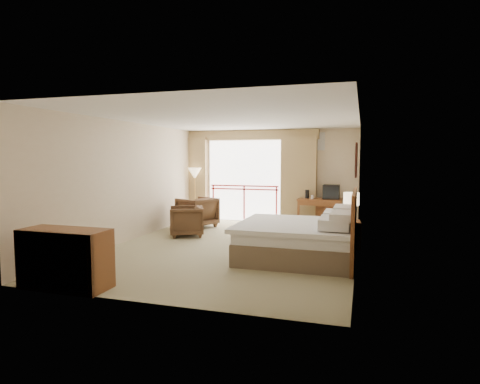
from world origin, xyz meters
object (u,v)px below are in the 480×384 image
(wastebasket, at_px, (296,221))
(side_table, at_px, (182,216))
(armchair_near, at_px, (186,236))
(nightstand, at_px, (350,234))
(bed, at_px, (300,239))
(tv, at_px, (331,192))
(floor_lamp, at_px, (195,175))
(desk, at_px, (320,205))
(armchair_far, at_px, (197,227))
(table_lamp, at_px, (351,200))
(dresser, at_px, (65,259))

(wastebasket, xyz_separation_m, side_table, (-2.70, -1.46, 0.24))
(armchair_near, relative_size, side_table, 1.37)
(nightstand, bearing_deg, side_table, 165.62)
(bed, relative_size, side_table, 3.64)
(armchair_near, bearing_deg, bed, 39.67)
(bed, xyz_separation_m, wastebasket, (-0.63, 3.41, -0.22))
(tv, xyz_separation_m, side_table, (-3.63, -1.66, -0.57))
(floor_lamp, bearing_deg, bed, -44.63)
(bed, bearing_deg, side_table, 149.74)
(nightstand, bearing_deg, desk, 105.19)
(armchair_far, bearing_deg, table_lamp, 99.21)
(side_table, relative_size, dresser, 0.45)
(wastebasket, height_order, armchair_near, armchair_near)
(desk, distance_m, armchair_near, 3.78)
(side_table, xyz_separation_m, floor_lamp, (-0.39, 1.74, 0.96))
(floor_lamp, bearing_deg, armchair_near, -71.54)
(armchair_near, distance_m, dresser, 4.11)
(desk, height_order, wastebasket, desk)
(tv, bearing_deg, dresser, -106.43)
(bed, relative_size, dresser, 1.64)
(side_table, bearing_deg, tv, 24.52)
(armchair_far, xyz_separation_m, dresser, (0.21, -5.33, 0.43))
(wastebasket, relative_size, dresser, 0.24)
(tv, height_order, armchair_near, tv)
(table_lamp, distance_m, dresser, 5.60)
(floor_lamp, xyz_separation_m, dresser, (0.73, -6.39, -0.93))
(armchair_far, relative_size, dresser, 0.69)
(side_table, bearing_deg, armchair_far, 79.58)
(nightstand, xyz_separation_m, table_lamp, (0.00, 0.05, 0.73))
(desk, height_order, dresser, dresser)
(wastebasket, relative_size, floor_lamp, 0.20)
(floor_lamp, bearing_deg, side_table, -77.20)
(desk, height_order, floor_lamp, floor_lamp)
(table_lamp, xyz_separation_m, armchair_near, (-3.84, 0.09, -1.01))
(armchair_far, distance_m, armchair_near, 1.27)
(wastebasket, bearing_deg, table_lamp, -54.48)
(armchair_far, bearing_deg, floor_lamp, -126.53)
(bed, distance_m, floor_lamp, 5.34)
(table_lamp, xyz_separation_m, wastebasket, (-1.51, 2.11, -0.86))
(desk, bearing_deg, dresser, -116.05)
(wastebasket, distance_m, floor_lamp, 3.34)
(tv, bearing_deg, desk, -179.80)
(armchair_near, xyz_separation_m, floor_lamp, (-0.77, 2.30, 1.37))
(table_lamp, bearing_deg, side_table, 171.17)
(nightstand, relative_size, wastebasket, 1.79)
(table_lamp, relative_size, armchair_near, 0.72)
(dresser, bearing_deg, bed, 46.29)
(table_lamp, bearing_deg, dresser, -134.14)
(nightstand, relative_size, desk, 0.48)
(side_table, bearing_deg, bed, -30.26)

